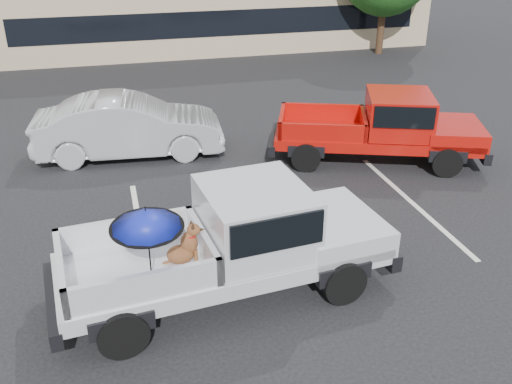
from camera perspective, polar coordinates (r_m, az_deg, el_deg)
ground at (r=10.51m, az=6.20°, el=-7.84°), size 90.00×90.00×0.00m
stripe_left at (r=11.65m, az=-11.38°, el=-4.54°), size 0.12×5.00×0.01m
stripe_right at (r=13.25m, az=15.33°, el=-1.01°), size 0.12×5.00×0.01m
silver_pickup at (r=9.43m, az=-1.37°, el=-4.42°), size 5.86×2.55×2.06m
red_pickup at (r=15.05m, az=13.36°, el=6.55°), size 5.74×3.66×1.79m
silver_sedan at (r=15.43m, az=-12.58°, el=6.43°), size 5.00×2.12×1.60m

